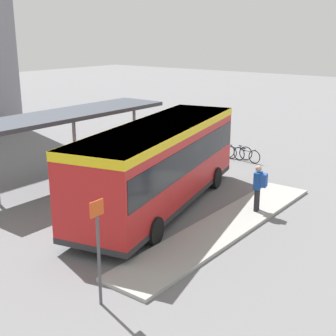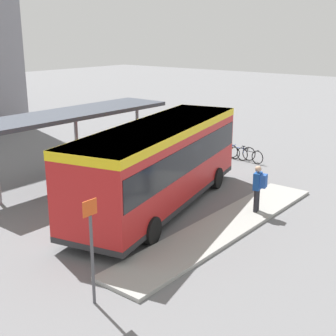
{
  "view_description": "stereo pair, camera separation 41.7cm",
  "coord_description": "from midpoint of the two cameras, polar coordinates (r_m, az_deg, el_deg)",
  "views": [
    {
      "loc": [
        -13.57,
        -10.82,
        6.66
      ],
      "look_at": [
        0.51,
        0.0,
        1.49
      ],
      "focal_mm": 50.0,
      "sensor_mm": 36.0,
      "label": 1
    },
    {
      "loc": [
        -13.31,
        -11.15,
        6.66
      ],
      "look_at": [
        0.51,
        0.0,
        1.49
      ],
      "focal_mm": 50.0,
      "sensor_mm": 36.0,
      "label": 2
    }
  ],
  "objects": [
    {
      "name": "station_shelter",
      "position": [
        21.61,
        -12.05,
        6.31
      ],
      "size": [
        9.69,
        2.62,
        3.23
      ],
      "color": "#383D47",
      "rests_on": "ground_plane"
    },
    {
      "name": "city_bus",
      "position": [
        18.0,
        -1.64,
        0.98
      ],
      "size": [
        10.49,
        4.93,
        3.3
      ],
      "rotation": [
        0.0,
        0.0,
        0.24
      ],
      "color": "red",
      "rests_on": "ground_plane"
    },
    {
      "name": "bicycle_black",
      "position": [
        25.18,
        9.1,
        1.57
      ],
      "size": [
        0.48,
        1.7,
        0.73
      ],
      "rotation": [
        0.0,
        0.0,
        -1.69
      ],
      "color": "black",
      "rests_on": "ground_plane"
    },
    {
      "name": "platform_sign",
      "position": [
        11.79,
        -9.5,
        -9.62
      ],
      "size": [
        0.44,
        0.08,
        2.8
      ],
      "color": "#4C4C51",
      "rests_on": "ground_plane"
    },
    {
      "name": "ground_plane",
      "position": [
        18.59,
        -1.6,
        -4.75
      ],
      "size": [
        120.0,
        120.0,
        0.0
      ],
      "primitive_type": "plane",
      "color": "slate"
    },
    {
      "name": "bicycle_orange",
      "position": [
        25.96,
        6.42,
        2.08
      ],
      "size": [
        0.48,
        1.62,
        0.7
      ],
      "rotation": [
        0.0,
        0.0,
        1.52
      ],
      "color": "black",
      "rests_on": "ground_plane"
    },
    {
      "name": "pedestrian_waiting",
      "position": [
        17.83,
        10.37,
        -2.05
      ],
      "size": [
        0.47,
        0.52,
        1.78
      ],
      "rotation": [
        0.0,
        0.0,
        1.77
      ],
      "color": "#232328",
      "rests_on": "curb_island"
    },
    {
      "name": "bicycle_blue",
      "position": [
        25.71,
        7.95,
        1.96
      ],
      "size": [
        0.48,
        1.78,
        0.77
      ],
      "rotation": [
        0.0,
        0.0,
        1.66
      ],
      "color": "black",
      "rests_on": "ground_plane"
    },
    {
      "name": "curb_island",
      "position": [
        16.73,
        6.19,
        -7.08
      ],
      "size": [
        10.77,
        1.8,
        0.12
      ],
      "color": "#9E9E99",
      "rests_on": "ground_plane"
    },
    {
      "name": "potted_planter_near_shelter",
      "position": [
        22.63,
        -1.69,
        1.03
      ],
      "size": [
        0.91,
        0.91,
        1.39
      ],
      "color": "slate",
      "rests_on": "ground_plane"
    }
  ]
}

